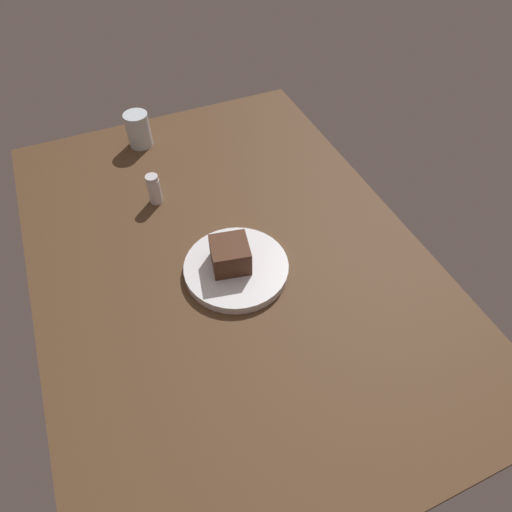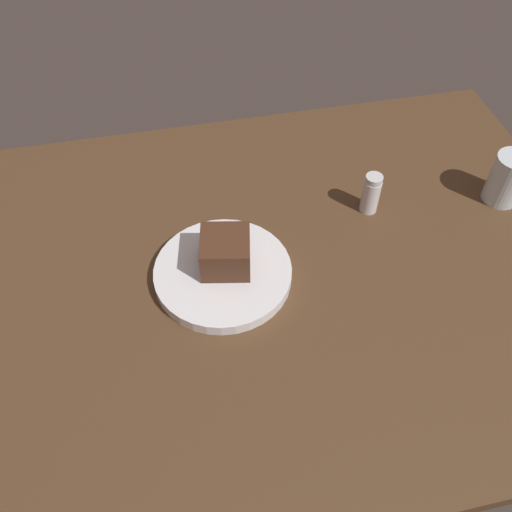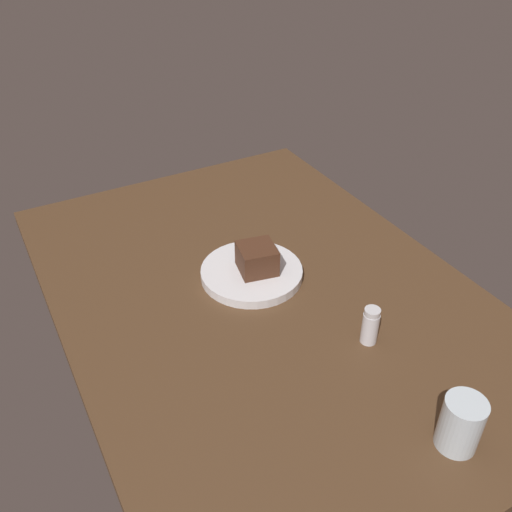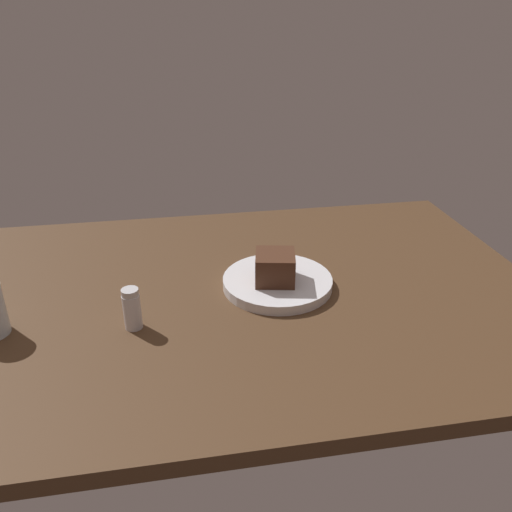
# 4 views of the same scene
# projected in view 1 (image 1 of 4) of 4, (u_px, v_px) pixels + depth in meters

# --- Properties ---
(dining_table) EXTENTS (1.20, 0.84, 0.03)m
(dining_table) POSITION_uv_depth(u_px,v_px,m) (228.00, 258.00, 1.03)
(dining_table) COLOR #4C331E
(dining_table) RESTS_ON ground
(dessert_plate) EXTENTS (0.23, 0.23, 0.02)m
(dessert_plate) POSITION_uv_depth(u_px,v_px,m) (237.00, 268.00, 0.97)
(dessert_plate) COLOR silver
(dessert_plate) RESTS_ON dining_table
(chocolate_cake_slice) EXTENTS (0.09, 0.09, 0.06)m
(chocolate_cake_slice) POSITION_uv_depth(u_px,v_px,m) (230.00, 255.00, 0.94)
(chocolate_cake_slice) COLOR #472819
(chocolate_cake_slice) RESTS_ON dessert_plate
(salt_shaker) EXTENTS (0.03, 0.03, 0.08)m
(salt_shaker) POSITION_uv_depth(u_px,v_px,m) (154.00, 189.00, 1.10)
(salt_shaker) COLOR silver
(salt_shaker) RESTS_ON dining_table
(water_glass) EXTENTS (0.07, 0.07, 0.10)m
(water_glass) POSITION_uv_depth(u_px,v_px,m) (138.00, 130.00, 1.25)
(water_glass) COLOR silver
(water_glass) RESTS_ON dining_table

